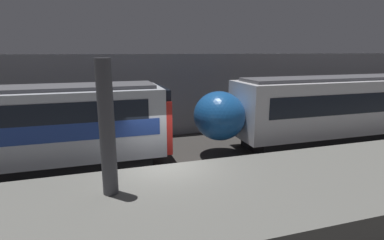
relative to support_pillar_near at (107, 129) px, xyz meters
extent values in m
plane|color=#33302D|center=(2.02, 1.77, -2.86)|extent=(120.00, 120.00, 0.00)
cube|color=slate|center=(2.02, -0.78, -2.40)|extent=(40.00, 5.10, 0.92)
cube|color=gray|center=(2.02, 8.76, -0.45)|extent=(50.00, 0.15, 4.83)
cylinder|color=#47474C|center=(0.00, 0.00, 0.00)|extent=(0.44, 0.44, 3.88)
cube|color=black|center=(15.07, 4.48, -2.50)|extent=(16.06, 2.38, 0.73)
cube|color=silver|center=(15.07, 4.48, -0.74)|extent=(17.46, 2.90, 2.77)
cube|color=#4C4C51|center=(15.07, 4.48, 0.72)|extent=(16.76, 2.03, 0.16)
ellipsoid|color=#195199|center=(5.24, 4.48, -0.88)|extent=(2.42, 2.67, 2.33)
sphere|color=#F2EFCC|center=(4.29, 4.48, -1.30)|extent=(0.20, 0.20, 0.20)
cube|color=red|center=(2.49, 4.48, -0.97)|extent=(0.25, 2.84, 2.22)
cube|color=black|center=(2.49, 4.48, 0.14)|extent=(0.25, 2.55, 0.89)
sphere|color=#EA4C42|center=(2.64, 3.83, -1.36)|extent=(0.18, 0.18, 0.18)
sphere|color=#EA4C42|center=(2.64, 5.13, -1.36)|extent=(0.18, 0.18, 0.18)
camera|label=1|loc=(-0.14, -8.41, 2.12)|focal=28.00mm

